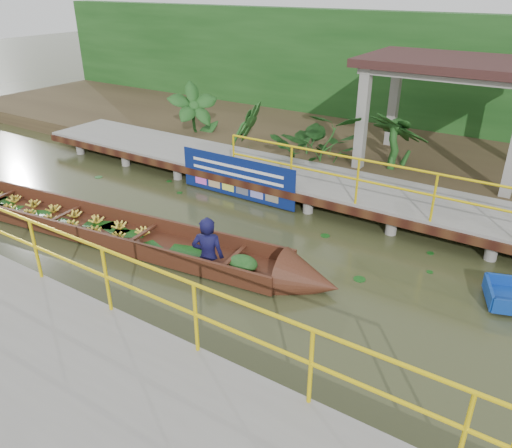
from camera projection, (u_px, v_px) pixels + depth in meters
The scene contains 9 objects.
ground at pixel (202, 248), 10.15m from camera, with size 80.00×80.00×0.00m, color #2F3219.
land_strip at pixel (351, 145), 15.69m from camera, with size 30.00×8.00×0.45m, color #332719.
far_dock at pixel (287, 176), 12.51m from camera, with size 16.00×2.06×1.66m.
near_dock at pixel (57, 381), 6.38m from camera, with size 18.00×2.40×1.73m.
pavilion at pixel (455, 75), 12.18m from camera, with size 4.40×3.00×3.00m.
foliage_backdrop at pixel (385, 75), 16.79m from camera, with size 30.00×0.80×4.00m, color #153F14.
vendor_boat at pixel (110, 227), 10.50m from camera, with size 10.61×2.26×2.18m.
blue_banner at pixel (237, 177), 12.20m from camera, with size 3.27×0.04×1.02m.
tropical_plants at pixel (383, 146), 12.81m from camera, with size 13.98×0.98×1.23m.
Camera 1 is at (5.77, -6.85, 4.93)m, focal length 35.00 mm.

